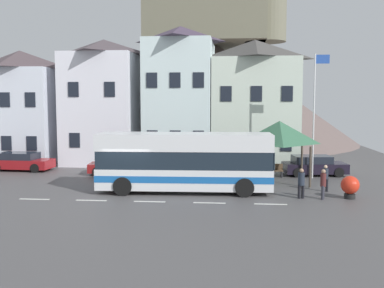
# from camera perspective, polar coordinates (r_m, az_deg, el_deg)

# --- Properties ---
(ground_plane) EXTENTS (40.00, 60.00, 0.07)m
(ground_plane) POSITION_cam_1_polar(r_m,az_deg,el_deg) (24.90, -8.01, -6.29)
(ground_plane) COLOR #4F4D4E
(townhouse_00) EXTENTS (6.00, 5.27, 9.07)m
(townhouse_00) POSITION_cam_1_polar(r_m,az_deg,el_deg) (39.32, -20.81, 4.41)
(townhouse_00) COLOR silver
(townhouse_00) RESTS_ON ground_plane
(townhouse_01) EXTENTS (5.51, 6.81, 9.97)m
(townhouse_01) POSITION_cam_1_polar(r_m,az_deg,el_deg) (37.59, -10.99, 5.32)
(townhouse_01) COLOR white
(townhouse_01) RESTS_ON ground_plane
(townhouse_02) EXTENTS (5.14, 6.88, 10.93)m
(townhouse_02) POSITION_cam_1_polar(r_m,az_deg,el_deg) (36.37, -1.45, 6.17)
(townhouse_02) COLOR silver
(townhouse_02) RESTS_ON ground_plane
(townhouse_03) EXTENTS (6.50, 5.89, 9.73)m
(townhouse_03) POSITION_cam_1_polar(r_m,az_deg,el_deg) (35.65, 7.92, 5.17)
(townhouse_03) COLOR silver
(townhouse_03) RESTS_ON ground_plane
(hilltop_castle) EXTENTS (35.96, 35.96, 21.91)m
(hilltop_castle) POSITION_cam_1_polar(r_m,az_deg,el_deg) (55.76, 2.01, 7.43)
(hilltop_castle) COLOR #645450
(hilltop_castle) RESTS_ON ground_plane
(transit_bus) EXTENTS (9.64, 2.96, 3.26)m
(transit_bus) POSITION_cam_1_polar(r_m,az_deg,el_deg) (24.84, -0.91, -2.36)
(transit_bus) COLOR silver
(transit_bus) RESTS_ON ground_plane
(bus_shelter) EXTENTS (3.60, 3.60, 3.80)m
(bus_shelter) POSITION_cam_1_polar(r_m,az_deg,el_deg) (28.26, 11.00, 1.43)
(bus_shelter) COLOR #473D33
(bus_shelter) RESTS_ON ground_plane
(parked_car_00) EXTENTS (4.48, 2.09, 1.30)m
(parked_car_00) POSITION_cam_1_polar(r_m,az_deg,el_deg) (34.88, -20.85, -2.10)
(parked_car_00) COLOR maroon
(parked_car_00) RESTS_ON ground_plane
(parked_car_01) EXTENTS (4.34, 2.38, 1.33)m
(parked_car_01) POSITION_cam_1_polar(r_m,az_deg,el_deg) (31.64, 15.17, -2.65)
(parked_car_01) COLOR black
(parked_car_01) RESTS_ON ground_plane
(parked_car_02) EXTENTS (4.16, 2.16, 1.23)m
(parked_car_02) POSITION_cam_1_polar(r_m,az_deg,el_deg) (31.34, -9.34, -2.69)
(parked_car_02) COLOR maroon
(parked_car_02) RESTS_ON ground_plane
(parked_car_03) EXTENTS (4.25, 1.92, 1.25)m
(parked_car_03) POSITION_cam_1_polar(r_m,az_deg,el_deg) (31.04, 6.38, -2.72)
(parked_car_03) COLOR silver
(parked_car_03) RESTS_ON ground_plane
(pedestrian_00) EXTENTS (0.32, 0.31, 1.48)m
(pedestrian_00) POSITION_cam_1_polar(r_m,az_deg,el_deg) (26.14, 16.53, -4.02)
(pedestrian_00) COLOR black
(pedestrian_00) RESTS_ON ground_plane
(pedestrian_01) EXTENTS (0.35, 0.34, 1.56)m
(pedestrian_01) POSITION_cam_1_polar(r_m,az_deg,el_deg) (23.97, 13.68, -4.70)
(pedestrian_01) COLOR black
(pedestrian_01) RESTS_ON ground_plane
(pedestrian_02) EXTENTS (0.28, 0.32, 1.55)m
(pedestrian_02) POSITION_cam_1_polar(r_m,az_deg,el_deg) (24.04, 16.28, -4.75)
(pedestrian_02) COLOR #2D2D38
(pedestrian_02) RESTS_ON ground_plane
(public_bench) EXTENTS (1.55, 0.48, 0.87)m
(public_bench) POSITION_cam_1_polar(r_m,az_deg,el_deg) (30.27, 9.97, -3.26)
(public_bench) COLOR brown
(public_bench) RESTS_ON ground_plane
(flagpole) EXTENTS (0.95, 0.10, 8.03)m
(flagpole) POSITION_cam_1_polar(r_m,az_deg,el_deg) (30.11, 15.33, 4.47)
(flagpole) COLOR silver
(flagpole) RESTS_ON ground_plane
(harbour_buoy) EXTENTS (0.94, 0.94, 1.19)m
(harbour_buoy) POSITION_cam_1_polar(r_m,az_deg,el_deg) (24.65, 19.39, -5.03)
(harbour_buoy) COLOR black
(harbour_buoy) RESTS_ON ground_plane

